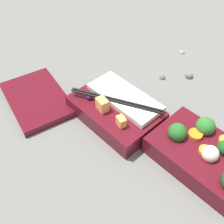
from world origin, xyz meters
The scene contains 7 objects.
ground_plane centered at (0.00, 0.00, 0.00)m, with size 3.00×3.00×0.00m, color slate.
bento_tray_vegetable centered at (-0.10, -0.02, 0.03)m, with size 0.20×0.13×0.07m.
bento_tray_rice centered at (0.11, 0.02, 0.03)m, with size 0.20×0.13×0.07m.
bento_lid centered at (0.29, 0.12, 0.01)m, with size 0.20×0.13×0.02m, color #510F19.
pebble_0 centered at (0.09, -0.24, 0.01)m, with size 0.02×0.02×0.02m, color #7A6B5B.
pebble_1 centered at (0.13, -0.18, 0.00)m, with size 0.02×0.02×0.02m, color #595651.
pebble_2 centered at (0.17, -0.32, 0.00)m, with size 0.02×0.02×0.02m, color gray.
Camera 1 is at (-0.19, 0.32, 0.46)m, focal length 42.00 mm.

